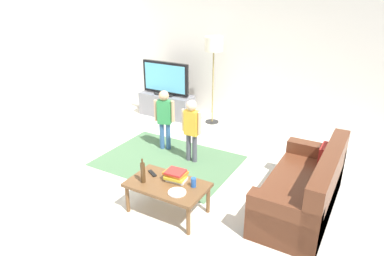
# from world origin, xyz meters

# --- Properties ---
(ground) EXTENTS (7.80, 7.80, 0.00)m
(ground) POSITION_xyz_m (0.00, 0.00, 0.00)
(ground) COLOR beige
(wall_back) EXTENTS (6.00, 0.12, 2.70)m
(wall_back) POSITION_xyz_m (0.00, 3.00, 1.35)
(wall_back) COLOR silver
(wall_back) RESTS_ON ground
(wall_left) EXTENTS (0.12, 6.00, 2.70)m
(wall_left) POSITION_xyz_m (-3.00, 0.00, 1.35)
(wall_left) COLOR silver
(wall_left) RESTS_ON ground
(area_rug) EXTENTS (2.20, 1.60, 0.01)m
(area_rug) POSITION_xyz_m (-0.41, 0.53, 0.00)
(area_rug) COLOR #4C724C
(area_rug) RESTS_ON ground
(tv_stand) EXTENTS (1.20, 0.44, 0.50)m
(tv_stand) POSITION_xyz_m (-1.61, 2.30, 0.24)
(tv_stand) COLOR slate
(tv_stand) RESTS_ON ground
(tv) EXTENTS (1.10, 0.28, 0.71)m
(tv) POSITION_xyz_m (-1.61, 2.28, 0.85)
(tv) COLOR black
(tv) RESTS_ON tv_stand
(couch) EXTENTS (0.80, 1.80, 0.86)m
(couch) POSITION_xyz_m (1.88, 0.26, 0.29)
(couch) COLOR brown
(couch) RESTS_ON ground
(floor_lamp) EXTENTS (0.36, 0.36, 1.78)m
(floor_lamp) POSITION_xyz_m (-0.57, 2.45, 1.54)
(floor_lamp) COLOR #262626
(floor_lamp) RESTS_ON ground
(child_near_tv) EXTENTS (0.34, 0.19, 1.07)m
(child_near_tv) POSITION_xyz_m (-0.71, 0.89, 0.65)
(child_near_tv) COLOR #33598C
(child_near_tv) RESTS_ON ground
(child_center) EXTENTS (0.35, 0.17, 1.05)m
(child_center) POSITION_xyz_m (-0.08, 0.72, 0.63)
(child_center) COLOR #4C4C59
(child_center) RESTS_ON ground
(coffee_table) EXTENTS (1.00, 0.60, 0.42)m
(coffee_table) POSITION_xyz_m (0.36, -0.64, 0.37)
(coffee_table) COLOR brown
(coffee_table) RESTS_ON ground
(book_stack) EXTENTS (0.30, 0.24, 0.13)m
(book_stack) POSITION_xyz_m (0.41, -0.52, 0.49)
(book_stack) COLOR white
(book_stack) RESTS_ON coffee_table
(bottle) EXTENTS (0.06, 0.06, 0.33)m
(bottle) POSITION_xyz_m (0.08, -0.76, 0.56)
(bottle) COLOR #4C3319
(bottle) RESTS_ON coffee_table
(tv_remote) EXTENTS (0.17, 0.13, 0.02)m
(tv_remote) POSITION_xyz_m (0.06, -0.54, 0.43)
(tv_remote) COLOR black
(tv_remote) RESTS_ON coffee_table
(soda_can) EXTENTS (0.07, 0.07, 0.12)m
(soda_can) POSITION_xyz_m (0.68, -0.54, 0.48)
(soda_can) COLOR #2659B2
(soda_can) RESTS_ON coffee_table
(plate) EXTENTS (0.22, 0.22, 0.02)m
(plate) POSITION_xyz_m (0.58, -0.76, 0.43)
(plate) COLOR white
(plate) RESTS_ON coffee_table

